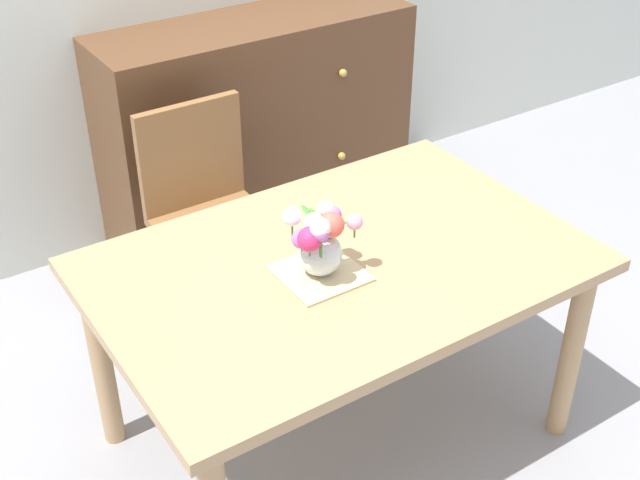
# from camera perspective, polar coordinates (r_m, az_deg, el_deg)

# --- Properties ---
(ground_plane) EXTENTS (12.00, 12.00, 0.00)m
(ground_plane) POSITION_cam_1_polar(r_m,az_deg,el_deg) (3.01, 1.13, -12.85)
(ground_plane) COLOR #939399
(dining_table) EXTENTS (1.46, 0.97, 0.73)m
(dining_table) POSITION_cam_1_polar(r_m,az_deg,el_deg) (2.58, 1.29, -2.96)
(dining_table) COLOR tan
(dining_table) RESTS_ON ground_plane
(chair_far) EXTENTS (0.42, 0.42, 0.90)m
(chair_far) POSITION_cam_1_polar(r_m,az_deg,el_deg) (3.23, -7.61, 2.31)
(chair_far) COLOR olive
(chair_far) RESTS_ON ground_plane
(dresser) EXTENTS (1.40, 0.47, 1.00)m
(dresser) POSITION_cam_1_polar(r_m,az_deg,el_deg) (3.84, -4.22, 7.47)
(dresser) COLOR brown
(dresser) RESTS_ON ground_plane
(placemat) EXTENTS (0.23, 0.23, 0.01)m
(placemat) POSITION_cam_1_polar(r_m,az_deg,el_deg) (2.46, 0.00, -2.26)
(placemat) COLOR #CCB789
(placemat) RESTS_ON dining_table
(flower_vase) EXTENTS (0.22, 0.22, 0.23)m
(flower_vase) POSITION_cam_1_polar(r_m,az_deg,el_deg) (2.39, -0.04, -0.08)
(flower_vase) COLOR silver
(flower_vase) RESTS_ON placemat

